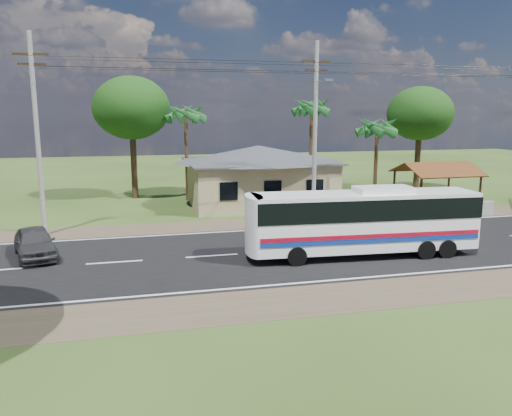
{
  "coord_description": "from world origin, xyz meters",
  "views": [
    {
      "loc": [
        -7.85,
        -22.87,
        6.73
      ],
      "look_at": [
        -2.08,
        1.0,
        2.06
      ],
      "focal_mm": 35.0,
      "sensor_mm": 36.0,
      "label": 1
    }
  ],
  "objects_px": {
    "motorcycle": "(398,209)",
    "waiting_shed": "(437,170)",
    "person": "(395,202)",
    "small_car": "(35,242)",
    "coach_bus": "(365,217)"
  },
  "relations": [
    {
      "from": "waiting_shed",
      "to": "person",
      "type": "height_order",
      "value": "waiting_shed"
    },
    {
      "from": "waiting_shed",
      "to": "small_car",
      "type": "height_order",
      "value": "waiting_shed"
    },
    {
      "from": "waiting_shed",
      "to": "motorcycle",
      "type": "relative_size",
      "value": 3.17
    },
    {
      "from": "coach_bus",
      "to": "person",
      "type": "bearing_deg",
      "value": 57.13
    },
    {
      "from": "waiting_shed",
      "to": "person",
      "type": "xyz_separation_m",
      "value": [
        -4.06,
        -1.54,
        -1.86
      ]
    },
    {
      "from": "coach_bus",
      "to": "motorcycle",
      "type": "height_order",
      "value": "coach_bus"
    },
    {
      "from": "small_car",
      "to": "motorcycle",
      "type": "bearing_deg",
      "value": -2.77
    },
    {
      "from": "coach_bus",
      "to": "person",
      "type": "distance_m",
      "value": 10.73
    },
    {
      "from": "small_car",
      "to": "coach_bus",
      "type": "bearing_deg",
      "value": -28.23
    },
    {
      "from": "motorcycle",
      "to": "waiting_shed",
      "type": "bearing_deg",
      "value": -54.18
    },
    {
      "from": "waiting_shed",
      "to": "small_car",
      "type": "bearing_deg",
      "value": -165.4
    },
    {
      "from": "person",
      "to": "small_car",
      "type": "xyz_separation_m",
      "value": [
        -21.61,
        -5.15,
        -0.15
      ]
    },
    {
      "from": "person",
      "to": "small_car",
      "type": "bearing_deg",
      "value": -8.6
    },
    {
      "from": "motorcycle",
      "to": "person",
      "type": "xyz_separation_m",
      "value": [
        -0.2,
        0.21,
        0.44
      ]
    },
    {
      "from": "waiting_shed",
      "to": "person",
      "type": "relative_size",
      "value": 3.0
    }
  ]
}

